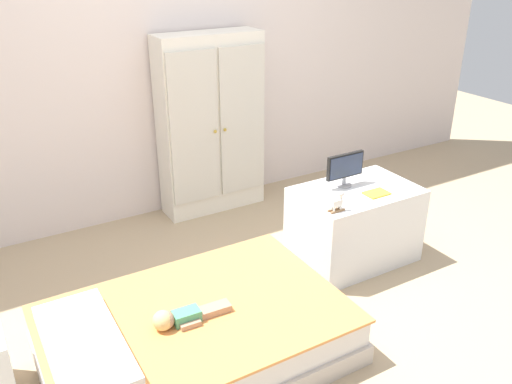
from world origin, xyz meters
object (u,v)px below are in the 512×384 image
at_px(bed, 197,335).
at_px(tv_stand, 354,225).
at_px(doll, 178,318).
at_px(rocking_horse_toy, 338,202).
at_px(book_yellow, 377,193).
at_px(tv_monitor, 345,167).
at_px(wardrobe, 211,125).

height_order(bed, tv_stand, tv_stand).
distance_m(doll, tv_stand, 1.44).
bearing_deg(tv_stand, doll, -164.90).
bearing_deg(tv_stand, rocking_horse_toy, -149.49).
height_order(tv_stand, book_yellow, book_yellow).
relative_size(rocking_horse_toy, book_yellow, 0.79).
height_order(bed, doll, doll).
distance_m(tv_monitor, book_yellow, 0.25).
bearing_deg(rocking_horse_toy, wardrobe, 96.41).
xyz_separation_m(wardrobe, tv_monitor, (0.41, -1.08, -0.05)).
height_order(doll, rocking_horse_toy, rocking_horse_toy).
distance_m(bed, wardrobe, 1.81).
height_order(wardrobe, tv_monitor, wardrobe).
relative_size(doll, rocking_horse_toy, 3.26).
bearing_deg(tv_monitor, book_yellow, -64.60).
bearing_deg(book_yellow, bed, -170.48).
bearing_deg(wardrobe, tv_monitor, -69.34).
bearing_deg(rocking_horse_toy, book_yellow, 9.61).
bearing_deg(wardrobe, bed, -119.00).
distance_m(bed, book_yellow, 1.41).
bearing_deg(bed, tv_stand, 14.80).
distance_m(doll, wardrobe, 1.85).
xyz_separation_m(bed, rocking_horse_toy, (0.99, 0.16, 0.43)).
relative_size(wardrobe, tv_stand, 1.76).
xyz_separation_m(bed, book_yellow, (1.34, 0.22, 0.38)).
height_order(tv_monitor, rocking_horse_toy, tv_monitor).
bearing_deg(tv_stand, tv_monitor, 113.60).
height_order(rocking_horse_toy, book_yellow, rocking_horse_toy).
height_order(bed, rocking_horse_toy, rocking_horse_toy).
bearing_deg(doll, rocking_horse_toy, 10.39).
relative_size(tv_monitor, rocking_horse_toy, 2.26).
bearing_deg(tv_stand, book_yellow, -63.27).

